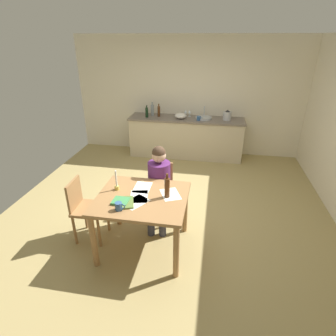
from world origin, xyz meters
TOP-DOWN VIEW (x-y plane):
  - ground_plane at (0.00, 0.00)m, footprint 5.20×5.20m
  - wall_back at (0.00, 2.60)m, footprint 5.20×0.12m
  - kitchen_counter at (0.00, 2.24)m, footprint 2.56×0.64m
  - dining_table at (-0.18, -0.96)m, footprint 1.10×0.96m
  - chair_at_table at (-0.10, -0.23)m, footprint 0.44×0.44m
  - person_seated at (-0.09, -0.38)m, footprint 0.36×0.61m
  - chair_side_empty at (-0.99, -0.89)m, footprint 0.41×0.41m
  - coffee_mug at (-0.36, -1.27)m, footprint 0.12×0.08m
  - candlestick at (-0.53, -0.84)m, footprint 0.06×0.06m
  - book_magazine at (-0.39, -1.12)m, footprint 0.20×0.18m
  - book_cookery at (-0.32, -1.12)m, footprint 0.24×0.30m
  - paper_letter at (0.16, -0.84)m, footprint 0.31×0.36m
  - paper_bill at (-0.21, -0.96)m, footprint 0.27×0.33m
  - paper_envelope at (-0.23, -0.73)m, footprint 0.22×0.30m
  - paper_receipt at (-0.22, -1.08)m, footprint 0.34×0.36m
  - wine_bottle_on_table at (0.13, -0.90)m, footprint 0.06×0.06m
  - sink_unit at (0.38, 2.24)m, footprint 0.36×0.36m
  - bottle_oil at (-0.88, 2.15)m, footprint 0.07×0.07m
  - bottle_vinegar at (-0.79, 2.32)m, footprint 0.07×0.07m
  - bottle_wine_red at (-0.63, 2.27)m, footprint 0.06×0.06m
  - mixing_bowl at (-0.13, 2.18)m, footprint 0.26×0.26m
  - stovetop_kettle at (0.88, 2.24)m, footprint 0.18×0.18m
  - wine_glass_near_sink at (0.05, 2.39)m, footprint 0.07×0.07m
  - wine_glass_by_kettle at (-0.04, 2.39)m, footprint 0.07×0.07m
  - teacup_on_counter at (0.28, 2.09)m, footprint 0.12×0.08m

SIDE VIEW (x-z plane):
  - ground_plane at x=0.00m, z-range -0.04..0.00m
  - kitchen_counter at x=0.00m, z-range 0.00..0.90m
  - chair_at_table at x=-0.10m, z-range 0.05..0.91m
  - chair_side_empty at x=-0.99m, z-range 0.05..0.93m
  - dining_table at x=-0.18m, z-range 0.27..1.05m
  - person_seated at x=-0.09m, z-range 0.08..1.28m
  - paper_letter at x=0.16m, z-range 0.78..0.78m
  - paper_bill at x=-0.21m, z-range 0.78..0.78m
  - paper_envelope at x=-0.23m, z-range 0.78..0.78m
  - paper_receipt at x=-0.22m, z-range 0.78..0.78m
  - book_cookery at x=-0.32m, z-range 0.78..0.80m
  - book_magazine at x=-0.39m, z-range 0.78..0.80m
  - coffee_mug at x=-0.36m, z-range 0.78..0.87m
  - candlestick at x=-0.53m, z-range 0.72..0.98m
  - wine_bottle_on_table at x=0.13m, z-range 0.75..1.07m
  - sink_unit at x=0.38m, z-range 0.80..1.04m
  - teacup_on_counter at x=0.28m, z-range 0.90..0.99m
  - mixing_bowl at x=-0.13m, z-range 0.90..1.02m
  - stovetop_kettle at x=0.88m, z-range 0.89..1.11m
  - wine_glass_near_sink at x=0.05m, z-range 0.93..1.09m
  - wine_glass_by_kettle at x=-0.04m, z-range 0.93..1.09m
  - bottle_oil at x=-0.88m, z-range 0.88..1.15m
  - bottle_wine_red at x=-0.63m, z-range 0.88..1.16m
  - bottle_vinegar at x=-0.79m, z-range 0.88..1.18m
  - wall_back at x=0.00m, z-range 0.00..2.60m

